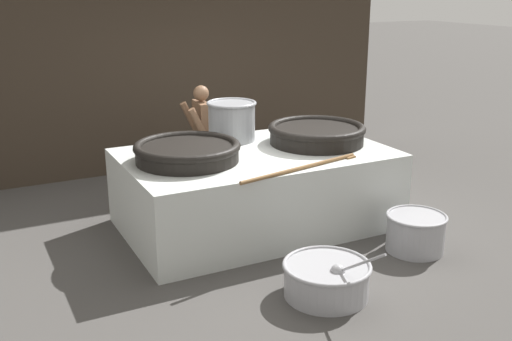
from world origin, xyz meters
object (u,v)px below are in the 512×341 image
at_px(prep_bowl_vegetables, 327,278).
at_px(prep_bowl_meat, 416,231).
at_px(giant_wok_near, 187,151).
at_px(cook, 202,136).
at_px(stock_pot, 232,120).
at_px(giant_wok_far, 317,133).

bearing_deg(prep_bowl_vegetables, prep_bowl_meat, 15.61).
height_order(giant_wok_near, prep_bowl_meat, giant_wok_near).
bearing_deg(giant_wok_near, cook, 62.15).
bearing_deg(stock_pot, cook, 98.93).
distance_m(giant_wok_near, prep_bowl_meat, 2.55).
bearing_deg(giant_wok_near, prep_bowl_meat, -35.18).
bearing_deg(giant_wok_near, giant_wok_far, 0.23).
xyz_separation_m(giant_wok_near, cook, (0.69, 1.31, -0.21)).
bearing_deg(cook, stock_pot, 105.35).
relative_size(cook, prep_bowl_meat, 2.30).
distance_m(giant_wok_far, prep_bowl_meat, 1.65).
distance_m(stock_pot, prep_bowl_meat, 2.50).
relative_size(giant_wok_near, giant_wok_far, 0.99).
height_order(cook, prep_bowl_vegetables, cook).
distance_m(stock_pot, prep_bowl_vegetables, 2.57).
relative_size(prep_bowl_vegetables, prep_bowl_meat, 1.63).
relative_size(stock_pot, prep_bowl_vegetables, 0.58).
height_order(giant_wok_near, prep_bowl_vegetables, giant_wok_near).
bearing_deg(prep_bowl_vegetables, giant_wok_near, 109.39).
height_order(giant_wok_far, stock_pot, stock_pot).
height_order(stock_pot, cook, cook).
bearing_deg(stock_pot, prep_bowl_vegetables, -94.21).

